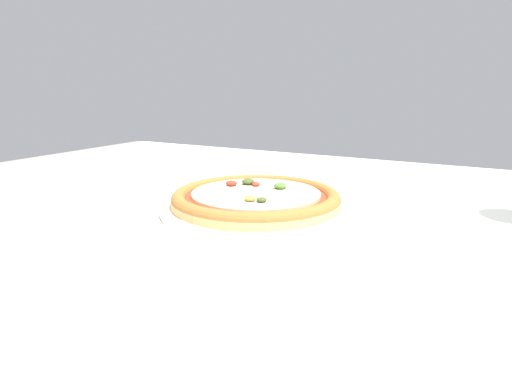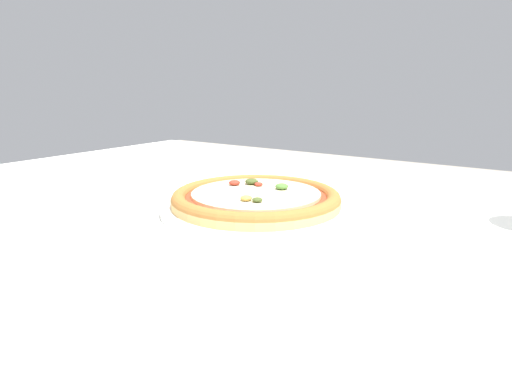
{
  "view_description": "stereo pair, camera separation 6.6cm",
  "coord_description": "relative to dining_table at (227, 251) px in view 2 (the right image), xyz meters",
  "views": [
    {
      "loc": [
        0.35,
        -0.55,
        0.94
      ],
      "look_at": [
        0.05,
        0.01,
        0.78
      ],
      "focal_mm": 30.0,
      "sensor_mm": 36.0,
      "label": 1
    },
    {
      "loc": [
        0.41,
        -0.52,
        0.94
      ],
      "look_at": [
        0.05,
        0.01,
        0.78
      ],
      "focal_mm": 30.0,
      "sensor_mm": 36.0,
      "label": 2
    }
  ],
  "objects": [
    {
      "name": "pizza_plate",
      "position": [
        0.05,
        0.01,
        0.09
      ],
      "size": [
        0.29,
        0.29,
        0.04
      ],
      "color": "white",
      "rests_on": "dining_table"
    },
    {
      "name": "fork",
      "position": [
        -0.55,
        0.01,
        0.08
      ],
      "size": [
        0.04,
        0.17,
        0.0
      ],
      "color": "silver",
      "rests_on": "dining_table"
    },
    {
      "name": "dining_table",
      "position": [
        0.0,
        0.0,
        0.0
      ],
      "size": [
        1.41,
        1.16,
        0.75
      ],
      "color": "#997047",
      "rests_on": "ground_plane"
    }
  ]
}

